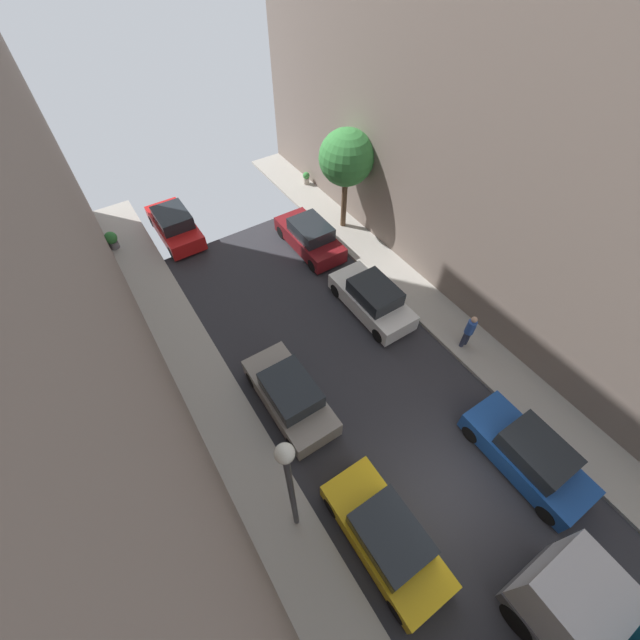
{
  "coord_description": "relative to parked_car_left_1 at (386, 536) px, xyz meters",
  "views": [
    {
      "loc": [
        -5.68,
        -1.03,
        13.52
      ],
      "look_at": [
        0.23,
        8.04,
        0.5
      ],
      "focal_mm": 22.4,
      "sensor_mm": 36.0,
      "label": 1
    }
  ],
  "objects": [
    {
      "name": "ground",
      "position": [
        2.7,
        -0.06,
        -0.72
      ],
      "size": [
        32.0,
        32.0,
        0.0
      ],
      "primitive_type": "plane",
      "color": "#2D2D33"
    },
    {
      "name": "parked_car_left_2",
      "position": [
        0.0,
        5.47,
        0.0
      ],
      "size": [
        1.78,
        4.2,
        1.57
      ],
      "color": "gray",
      "rests_on": "ground"
    },
    {
      "name": "sidewalk_left",
      "position": [
        -2.3,
        -0.06,
        -0.64
      ],
      "size": [
        2.0,
        44.0,
        0.15
      ],
      "primitive_type": "cube",
      "color": "#A8A399",
      "rests_on": "ground"
    },
    {
      "name": "potted_plant_0",
      "position": [
        -3.07,
        18.05,
        -0.07
      ],
      "size": [
        0.61,
        0.61,
        0.92
      ],
      "color": "slate",
      "rests_on": "sidewalk_left"
    },
    {
      "name": "parked_car_left_1",
      "position": [
        0.0,
        0.0,
        0.0
      ],
      "size": [
        1.78,
        4.2,
        1.57
      ],
      "color": "gold",
      "rests_on": "ground"
    },
    {
      "name": "parked_car_right_2",
      "position": [
        5.4,
        -0.67,
        0.0
      ],
      "size": [
        1.78,
        4.2,
        1.57
      ],
      "color": "#194799",
      "rests_on": "ground"
    },
    {
      "name": "lamp_post",
      "position": [
        -1.9,
        1.88,
        3.14
      ],
      "size": [
        0.44,
        0.44,
        5.66
      ],
      "color": "#333338",
      "rests_on": "sidewalk_left"
    },
    {
      "name": "parked_car_left_3",
      "position": [
        0.0,
        17.36,
        0.0
      ],
      "size": [
        1.78,
        4.2,
        1.57
      ],
      "color": "red",
      "rests_on": "ground"
    },
    {
      "name": "potted_plant_3",
      "position": [
        8.32,
        17.76,
        -0.17
      ],
      "size": [
        0.41,
        0.41,
        0.74
      ],
      "color": "#B2A899",
      "rests_on": "sidewalk_right"
    },
    {
      "name": "street_tree_1",
      "position": [
        7.83,
        13.21,
        3.24
      ],
      "size": [
        2.64,
        2.64,
        5.16
      ],
      "color": "brown",
      "rests_on": "sidewalk_right"
    },
    {
      "name": "parked_car_right_4",
      "position": [
        5.4,
        12.7,
        0.0
      ],
      "size": [
        1.78,
        4.2,
        1.57
      ],
      "color": "maroon",
      "rests_on": "ground"
    },
    {
      "name": "parked_car_right_3",
      "position": [
        5.4,
        7.59,
        0.0
      ],
      "size": [
        1.78,
        4.2,
        1.57
      ],
      "color": "white",
      "rests_on": "ground"
    },
    {
      "name": "sidewalk_right",
      "position": [
        7.7,
        -0.06,
        -0.64
      ],
      "size": [
        2.0,
        44.0,
        0.15
      ],
      "primitive_type": "cube",
      "color": "#A8A399",
      "rests_on": "ground"
    },
    {
      "name": "pedestrian",
      "position": [
        7.34,
        3.88,
        0.35
      ],
      "size": [
        0.4,
        0.36,
        1.72
      ],
      "color": "#2D334C",
      "rests_on": "sidewalk_right"
    }
  ]
}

